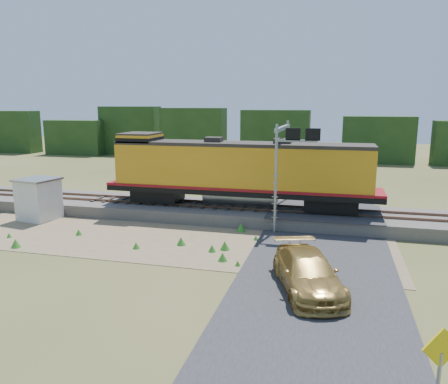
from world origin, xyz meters
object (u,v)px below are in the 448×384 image
(shed, at_px, (39,199))
(locomotive, at_px, (237,171))
(signal_gantry, at_px, (286,148))
(car, at_px, (308,273))
(road_sign, at_px, (439,371))

(shed, bearing_deg, locomotive, 25.10)
(locomotive, height_order, signal_gantry, signal_gantry)
(shed, xyz_separation_m, signal_gantry, (15.91, 2.86, 3.47))
(signal_gantry, bearing_deg, car, -77.95)
(road_sign, bearing_deg, car, 113.61)
(shed, bearing_deg, car, -11.86)
(shed, xyz_separation_m, road_sign, (21.36, -14.69, 0.37))
(shed, distance_m, signal_gantry, 16.54)
(locomotive, relative_size, signal_gantry, 2.81)
(road_sign, distance_m, car, 8.37)
(road_sign, relative_size, car, 0.52)
(locomotive, distance_m, signal_gantry, 3.72)
(shed, relative_size, car, 0.51)
(signal_gantry, distance_m, road_sign, 18.64)
(shed, height_order, car, shed)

